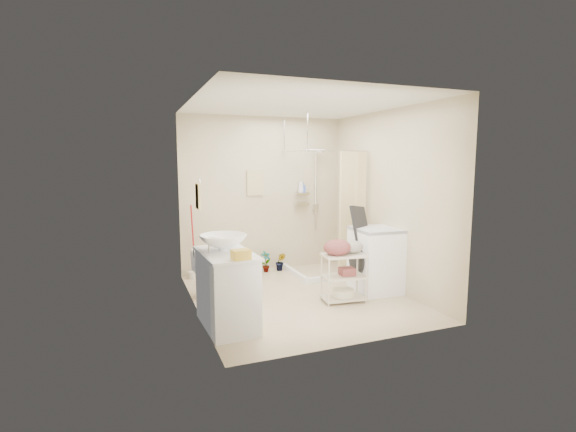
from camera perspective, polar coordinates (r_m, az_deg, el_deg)
name	(u,v)px	position (r m, az deg, el deg)	size (l,w,h in m)	color
floor	(299,297)	(5.87, 1.58, -10.99)	(3.20, 3.20, 0.00)	beige
ceiling	(300,104)	(5.61, 1.68, 15.07)	(2.80, 3.20, 0.04)	silver
wall_back	(263,194)	(7.09, -3.38, 2.95)	(2.80, 0.04, 2.60)	beige
wall_front	(362,218)	(4.17, 10.15, -0.34)	(2.80, 0.04, 2.60)	beige
wall_left	(194,207)	(5.22, -12.70, 1.15)	(0.04, 3.20, 2.60)	beige
wall_right	(388,200)	(6.27, 13.53, 2.16)	(0.04, 3.20, 2.60)	beige
vanity	(227,289)	(4.81, -8.37, -9.90)	(0.55, 0.97, 0.86)	silver
sink	(223,242)	(4.77, -8.84, -3.60)	(0.53, 0.53, 0.18)	white
counter_basket	(241,255)	(4.33, -6.45, -5.26)	(0.18, 0.14, 0.10)	gold
floor_basket	(254,325)	(4.74, -4.72, -14.69)	(0.27, 0.21, 0.15)	yellow
toilet	(217,272)	(5.92, -9.65, -7.57)	(0.37, 0.65, 0.66)	silver
mop	(190,242)	(6.77, -13.20, -3.50)	(0.11, 0.11, 1.18)	red
potted_plant_a	(266,262)	(7.08, -3.06, -6.24)	(0.19, 0.13, 0.36)	brown
potted_plant_b	(281,262)	(7.16, -1.03, -6.27)	(0.17, 0.14, 0.31)	brown
hanging_towel	(255,183)	(7.01, -4.52, 4.53)	(0.28, 0.03, 0.42)	beige
towel_ring	(198,195)	(5.01, -12.19, 2.86)	(0.04, 0.22, 0.34)	#FEE295
tp_holder	(198,253)	(5.37, -12.18, -4.95)	(0.08, 0.12, 0.14)	white
shower	(323,211)	(6.92, 4.75, 0.75)	(1.10, 1.10, 2.10)	white
shampoo_bottle_a	(301,186)	(7.22, 1.79, 4.15)	(0.09, 0.09, 0.24)	silver
shampoo_bottle_b	(303,187)	(7.24, 2.09, 3.93)	(0.08, 0.08, 0.18)	#3855B1
washing_machine	(377,260)	(6.14, 12.03, -5.86)	(0.63, 0.65, 0.92)	white
laundry_rack	(344,273)	(5.63, 7.62, -7.74)	(0.56, 0.33, 0.77)	beige
ironing_board	(365,248)	(6.07, 10.42, -4.28)	(0.36, 0.11, 1.27)	black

